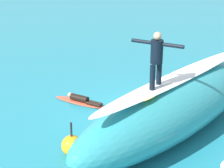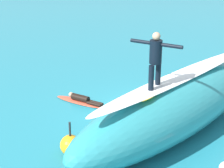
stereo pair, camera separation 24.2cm
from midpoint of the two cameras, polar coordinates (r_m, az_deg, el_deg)
name	(u,v)px [view 1 (the left image)]	position (r m, az deg, el deg)	size (l,w,h in m)	color
ground_plane	(145,114)	(14.75, 4.39, -4.35)	(120.00, 120.00, 0.00)	teal
wave_crest	(176,106)	(13.11, 8.82, -3.21)	(9.59, 2.26, 1.97)	teal
wave_foam_lip	(178,77)	(12.72, 9.08, 1.00)	(8.15, 0.79, 0.08)	white
surfboard_riding	(155,88)	(11.75, 5.71, -0.62)	(2.22, 0.54, 0.06)	yellow
surfer_riding	(157,56)	(11.41, 5.90, 4.09)	(0.93, 1.41, 1.68)	black
surfboard_paddling	(80,102)	(15.69, -5.17, -2.63)	(2.31, 0.49, 0.06)	#E0563D
surfer_paddling	(82,99)	(15.56, -4.83, -2.20)	(0.95, 1.43, 0.28)	black
buoy_marker	(72,145)	(12.08, -6.43, -8.86)	(0.64, 0.64, 1.10)	orange
foam_patch_mid	(137,99)	(15.80, 3.19, -2.17)	(0.66, 0.56, 0.17)	white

